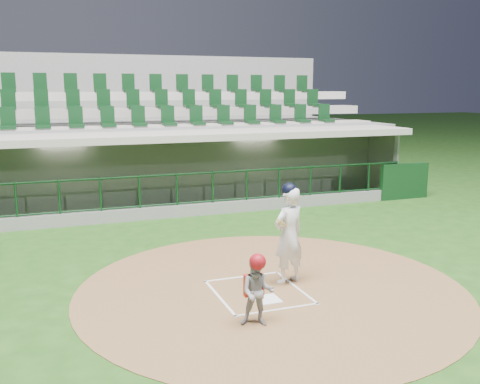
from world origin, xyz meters
The scene contains 8 objects.
ground centered at (0.00, 0.00, 0.00)m, with size 120.00×120.00×0.00m, color #1C4413.
dirt_circle centered at (0.30, -0.20, 0.01)m, with size 7.20×7.20×0.01m, color brown.
home_plate centered at (0.00, -0.70, 0.02)m, with size 0.43×0.43×0.02m, color white.
batter_box_chalk centered at (0.00, -0.30, 0.02)m, with size 1.55×1.80×0.01m.
dugout_structure centered at (0.17, 7.82, 0.96)m, with size 16.40×3.70×3.00m.
seating_deck centered at (0.00, 10.91, 1.42)m, with size 17.00×6.72×5.15m.
batter centered at (0.72, -0.03, 0.97)m, with size 0.93×0.96×1.94m.
catcher centered at (-0.54, -1.56, 0.59)m, with size 0.65×0.59×1.16m.
Camera 1 is at (-3.48, -8.83, 3.65)m, focal length 40.00 mm.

